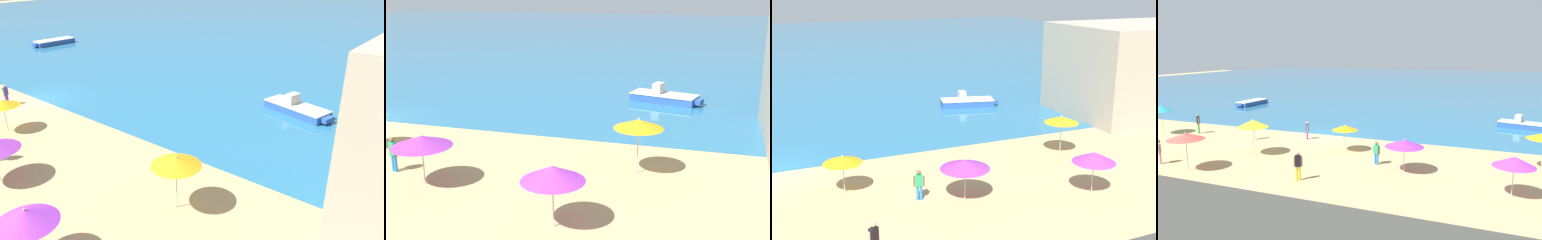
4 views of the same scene
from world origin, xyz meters
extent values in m
plane|color=tan|center=(0.00, 0.00, 0.00)|extent=(160.00, 160.00, 0.00)
cube|color=#276991|center=(0.00, 55.00, 0.03)|extent=(150.00, 110.00, 0.05)
cylinder|color=#B2B2B7|center=(3.43, -4.35, 0.85)|extent=(0.05, 0.05, 1.71)
cone|color=orange|center=(3.43, -4.35, 1.84)|extent=(2.00, 2.00, 0.35)
sphere|color=silver|center=(3.43, -4.35, 2.04)|extent=(0.08, 0.08, 0.08)
cone|color=purple|center=(15.18, -9.41, 1.96)|extent=(2.22, 2.22, 0.53)
sphere|color=silver|center=(15.18, -9.41, 2.26)|extent=(0.08, 0.08, 0.08)
cylinder|color=#B2B2B7|center=(17.07, -3.78, 1.06)|extent=(0.05, 0.05, 2.12)
cone|color=orange|center=(17.07, -3.78, 2.26)|extent=(2.16, 2.16, 0.39)
sphere|color=silver|center=(17.07, -3.78, 2.49)|extent=(0.08, 0.08, 0.08)
cylinder|color=purple|center=(-1.17, -1.96, 0.37)|extent=(0.14, 0.14, 0.75)
cylinder|color=purple|center=(-1.08, -2.11, 0.37)|extent=(0.14, 0.14, 0.75)
cube|color=navy|center=(-1.12, -2.04, 1.04)|extent=(0.38, 0.42, 0.59)
sphere|color=tan|center=(-1.12, -2.04, 1.47)|extent=(0.22, 0.22, 0.22)
cylinder|color=tan|center=(-1.25, -1.83, 0.99)|extent=(0.09, 0.09, 0.53)
cylinder|color=tan|center=(-1.00, -2.24, 0.99)|extent=(0.09, 0.09, 0.53)
cube|color=#2C5195|center=(-17.80, 12.72, 0.32)|extent=(1.88, 4.99, 0.54)
cube|color=#2C5195|center=(-17.90, 10.05, 0.38)|extent=(0.97, 0.48, 0.33)
cube|color=silver|center=(-17.80, 12.72, 0.63)|extent=(1.96, 4.99, 0.08)
cube|color=#2B539F|center=(16.58, 9.70, 0.31)|extent=(4.80, 2.72, 0.52)
cube|color=#2B539F|center=(18.97, 9.12, 0.36)|extent=(0.65, 1.03, 0.31)
cube|color=silver|center=(16.58, 9.70, 0.61)|extent=(4.82, 2.80, 0.08)
cube|color=#B2AD9E|center=(16.14, 9.81, 0.96)|extent=(0.82, 1.14, 0.79)
camera|label=1|loc=(26.03, -14.01, 9.90)|focal=35.00mm
camera|label=2|loc=(20.31, -23.44, 8.05)|focal=45.00mm
camera|label=3|loc=(-0.03, -27.82, 10.51)|focal=45.00mm
camera|label=4|loc=(14.22, -30.13, 7.80)|focal=35.00mm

